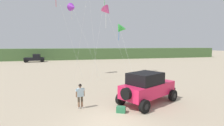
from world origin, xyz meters
TOP-DOWN VIEW (x-y plane):
  - ground_plane at (0.00, 0.00)m, footprint 220.00×220.00m
  - dune_ridge at (2.13, 44.78)m, footprint 90.00×6.53m
  - jeep at (3.33, 2.40)m, footprint 5.00×4.12m
  - person_watching at (-1.48, 2.52)m, footprint 0.61×0.37m
  - cooler_box at (0.93, 1.14)m, footprint 0.66×0.57m
  - distant_pickup at (-9.87, 37.88)m, footprint 4.66×2.50m
  - kite_black_sled at (2.81, 13.05)m, footprint 3.07×3.73m
  - kite_orange_streamer at (4.24, 12.09)m, footprint 1.46×6.59m
  - kite_green_box at (-1.32, 15.48)m, footprint 3.82×5.50m

SIDE VIEW (x-z plane):
  - ground_plane at x=0.00m, z-range 0.00..0.00m
  - cooler_box at x=0.93m, z-range 0.00..0.38m
  - person_watching at x=-1.48m, z-range 0.10..1.77m
  - distant_pickup at x=-9.87m, z-range -0.05..1.93m
  - jeep at x=3.33m, z-range 0.07..2.33m
  - dune_ridge at x=2.13m, z-range 0.00..3.19m
  - kite_orange_streamer at x=4.24m, z-range 2.68..9.63m
  - kite_black_sled at x=2.81m, z-range 3.85..13.13m
  - kite_green_box at x=-1.32m, z-range 4.27..14.19m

